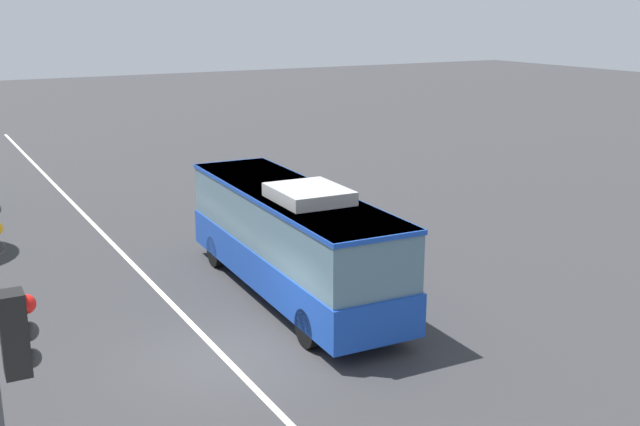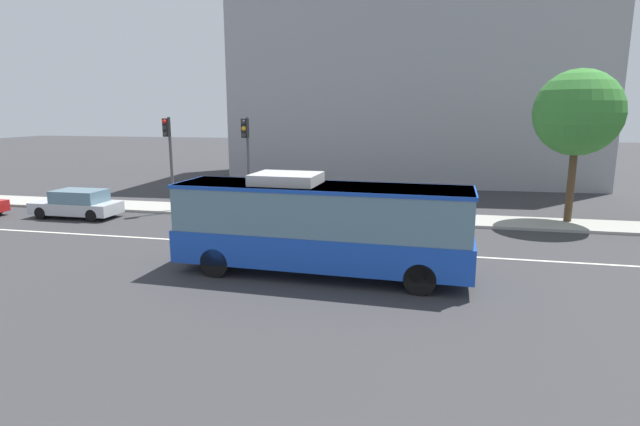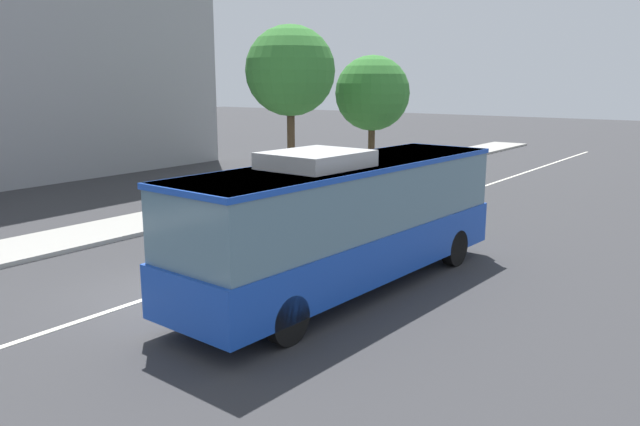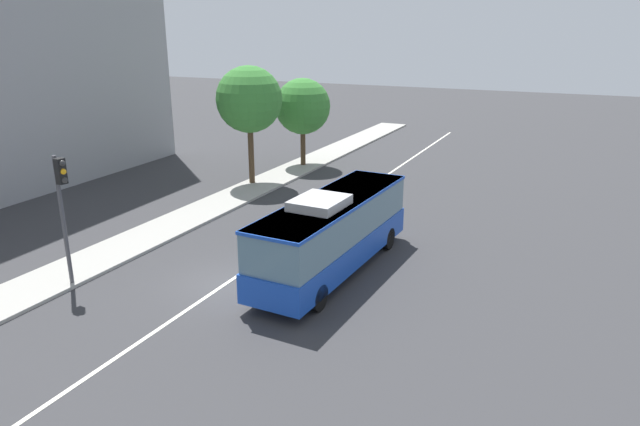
% 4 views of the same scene
% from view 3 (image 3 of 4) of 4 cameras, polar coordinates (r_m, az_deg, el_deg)
% --- Properties ---
extents(ground_plane, '(160.00, 160.00, 0.00)m').
position_cam_3_polar(ground_plane, '(15.44, -13.98, -7.11)').
color(ground_plane, '#333335').
extents(sidewalk_kerb, '(80.00, 2.68, 0.14)m').
position_cam_3_polar(sidewalk_kerb, '(20.63, -25.29, -2.89)').
color(sidewalk_kerb, '#9E9B93').
rests_on(sidewalk_kerb, ground_plane).
extents(lane_centre_line, '(76.00, 0.16, 0.01)m').
position_cam_3_polar(lane_centre_line, '(15.44, -13.98, -7.08)').
color(lane_centre_line, silver).
rests_on(lane_centre_line, ground_plane).
extents(transit_bus, '(10.09, 2.91, 3.46)m').
position_cam_3_polar(transit_bus, '(14.83, 2.57, -0.28)').
color(transit_bus, '#1947B7').
rests_on(transit_bus, ground_plane).
extents(street_tree_kerbside_left, '(3.94, 3.94, 6.32)m').
position_cam_3_polar(street_tree_kerbside_left, '(33.46, 4.83, 10.89)').
color(street_tree_kerbside_left, '#4C3823').
rests_on(street_tree_kerbside_left, ground_plane).
extents(street_tree_kerbside_centre, '(4.11, 4.11, 7.50)m').
position_cam_3_polar(street_tree_kerbside_centre, '(29.02, -2.74, 12.89)').
color(street_tree_kerbside_centre, '#4C3823').
rests_on(street_tree_kerbside_centre, ground_plane).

